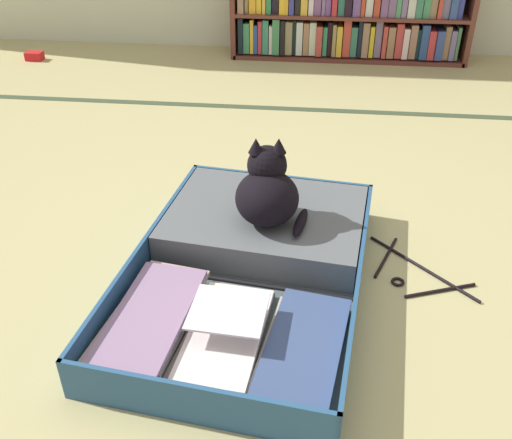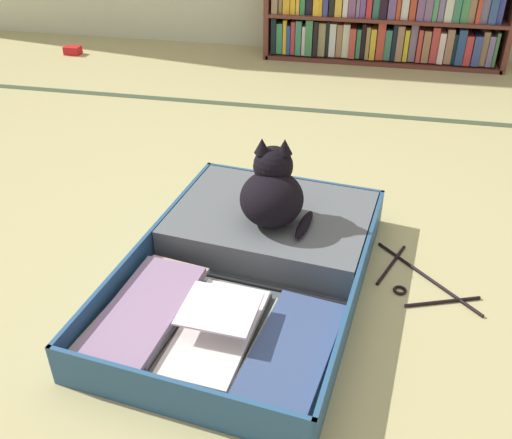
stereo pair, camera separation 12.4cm
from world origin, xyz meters
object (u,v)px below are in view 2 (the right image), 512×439
at_px(open_suitcase, 254,257).
at_px(clothes_hanger, 418,281).
at_px(small_red_pouch, 73,50).
at_px(black_cat, 273,192).

height_order(open_suitcase, clothes_hanger, open_suitcase).
bearing_deg(open_suitcase, small_red_pouch, 129.16).
bearing_deg(black_cat, small_red_pouch, 131.44).
height_order(clothes_hanger, small_red_pouch, small_red_pouch).
xyz_separation_m(open_suitcase, clothes_hanger, (0.50, 0.04, -0.05)).
xyz_separation_m(clothes_hanger, small_red_pouch, (-2.09, 1.92, 0.02)).
height_order(black_cat, small_red_pouch, black_cat).
bearing_deg(clothes_hanger, small_red_pouch, 137.52).
height_order(open_suitcase, small_red_pouch, open_suitcase).
bearing_deg(black_cat, open_suitcase, -107.20).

